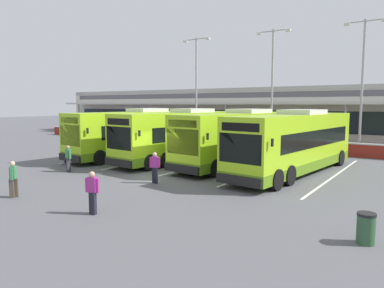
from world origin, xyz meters
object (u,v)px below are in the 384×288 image
at_px(pedestrian_near_bin, 92,191).
at_px(lamp_post_west, 196,83).
at_px(coach_bus_right_centre, 295,143).
at_px(pedestrian_child, 155,167).
at_px(lamp_post_centre, 272,81).
at_px(litter_bin, 366,228).
at_px(coach_bus_left_centre, 184,136).
at_px(coach_bus_leftmost, 139,134).
at_px(lamp_post_east, 362,78).
at_px(pedestrian_with_handbag, 68,158).
at_px(pedestrian_in_dark_coat, 13,178).
at_px(coach_bus_centre, 241,139).

height_order(pedestrian_near_bin, lamp_post_west, lamp_post_west).
bearing_deg(coach_bus_right_centre, pedestrian_child, -127.18).
bearing_deg(lamp_post_centre, litter_bin, -61.70).
bearing_deg(litter_bin, coach_bus_left_centre, 143.63).
distance_m(lamp_post_centre, litter_bin, 24.75).
height_order(coach_bus_leftmost, pedestrian_child, coach_bus_leftmost).
distance_m(lamp_post_centre, lamp_post_east, 7.70).
bearing_deg(coach_bus_leftmost, lamp_post_east, 40.06).
height_order(coach_bus_left_centre, coach_bus_right_centre, same).
bearing_deg(coach_bus_right_centre, lamp_post_centre, 117.71).
bearing_deg(coach_bus_leftmost, lamp_post_centre, 60.64).
bearing_deg(pedestrian_with_handbag, pedestrian_near_bin, -31.69).
xyz_separation_m(pedestrian_with_handbag, lamp_post_centre, (5.45, 18.85, 5.43)).
distance_m(coach_bus_leftmost, pedestrian_in_dark_coat, 13.31).
bearing_deg(coach_bus_left_centre, coach_bus_leftmost, -175.11).
distance_m(coach_bus_left_centre, litter_bin, 17.07).
bearing_deg(pedestrian_with_handbag, pedestrian_child, 4.51).
distance_m(pedestrian_child, lamp_post_east, 20.67).
height_order(pedestrian_child, lamp_post_centre, lamp_post_centre).
distance_m(coach_bus_leftmost, litter_bin, 20.37).
height_order(coach_bus_left_centre, pedestrian_near_bin, coach_bus_left_centre).
height_order(coach_bus_leftmost, lamp_post_east, lamp_post_east).
distance_m(pedestrian_in_dark_coat, pedestrian_child, 6.60).
xyz_separation_m(lamp_post_east, litter_bin, (3.72, -21.62, -5.82)).
distance_m(coach_bus_right_centre, lamp_post_west, 18.69).
bearing_deg(pedestrian_child, pedestrian_in_dark_coat, -119.94).
bearing_deg(coach_bus_left_centre, lamp_post_east, 49.11).
xyz_separation_m(coach_bus_leftmost, lamp_post_east, (14.13, 11.88, 4.50)).
height_order(pedestrian_in_dark_coat, pedestrian_child, same).
relative_size(coach_bus_right_centre, lamp_post_east, 1.12).
relative_size(pedestrian_in_dark_coat, litter_bin, 1.74).
bearing_deg(coach_bus_right_centre, lamp_post_west, 142.17).
bearing_deg(coach_bus_centre, coach_bus_leftmost, -174.26).
distance_m(pedestrian_with_handbag, lamp_post_west, 19.37).
xyz_separation_m(coach_bus_left_centre, coach_bus_centre, (4.39, 0.50, 0.00)).
bearing_deg(lamp_post_centre, coach_bus_centre, -78.82).
relative_size(coach_bus_left_centre, pedestrian_in_dark_coat, 7.62).
xyz_separation_m(coach_bus_leftmost, coach_bus_left_centre, (4.15, 0.35, 0.00)).
bearing_deg(pedestrian_in_dark_coat, pedestrian_child, 60.06).
xyz_separation_m(coach_bus_leftmost, litter_bin, (17.84, -9.74, -1.32)).
bearing_deg(pedestrian_child, litter_bin, -15.19).
relative_size(coach_bus_leftmost, pedestrian_near_bin, 7.62).
distance_m(lamp_post_east, litter_bin, 22.69).
relative_size(pedestrian_with_handbag, lamp_post_west, 0.15).
bearing_deg(pedestrian_child, coach_bus_leftmost, 137.03).
xyz_separation_m(coach_bus_centre, pedestrian_in_dark_coat, (-4.42, -13.48, -0.91)).
height_order(pedestrian_in_dark_coat, lamp_post_centre, lamp_post_centre).
xyz_separation_m(pedestrian_in_dark_coat, pedestrian_near_bin, (4.78, 0.33, 0.00)).
bearing_deg(coach_bus_right_centre, pedestrian_in_dark_coat, -124.01).
distance_m(pedestrian_near_bin, lamp_post_east, 25.31).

